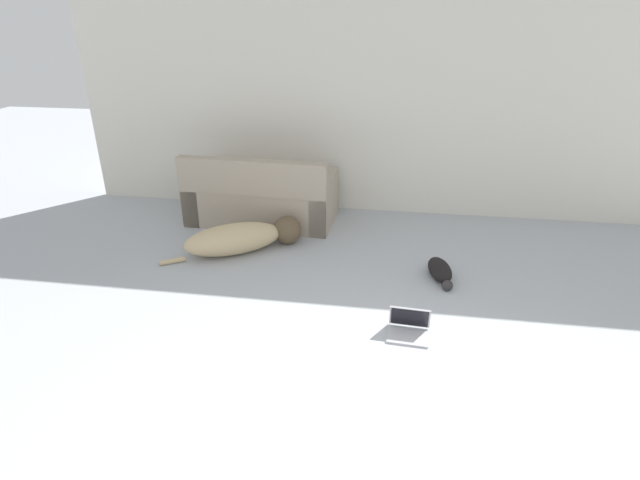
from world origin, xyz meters
TOP-DOWN VIEW (x-y plane):
  - wall_back at (0.00, 4.16)m, footprint 7.83×0.06m
  - couch at (-1.55, 3.60)m, footprint 1.75×0.94m
  - dog at (-1.54, 2.75)m, footprint 1.39×0.97m
  - cat at (0.48, 2.45)m, footprint 0.29×0.60m
  - laptop_open at (0.18, 1.52)m, footprint 0.34×0.29m

SIDE VIEW (x-z plane):
  - laptop_open at x=0.18m, z-range -0.04..0.18m
  - cat at x=0.48m, z-range 0.00..0.17m
  - dog at x=-1.54m, z-range 0.00..0.31m
  - couch at x=-1.55m, z-range -0.14..0.70m
  - wall_back at x=0.00m, z-range 0.00..2.79m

